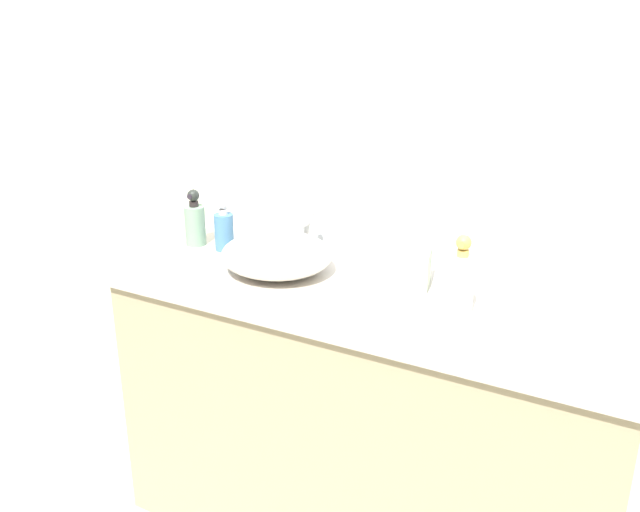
{
  "coord_description": "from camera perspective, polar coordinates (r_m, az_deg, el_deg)",
  "views": [
    {
      "loc": [
        0.76,
        -1.28,
        1.68
      ],
      "look_at": [
        -0.15,
        0.38,
        0.97
      ],
      "focal_mm": 38.84,
      "sensor_mm": 36.0,
      "label": 1
    }
  ],
  "objects": [
    {
      "name": "bathroom_wall_rear",
      "position": [
        2.18,
        8.08,
        10.32
      ],
      "size": [
        6.0,
        0.06,
        2.6
      ],
      "primitive_type": "cube",
      "color": "silver",
      "rests_on": "ground"
    },
    {
      "name": "vanity_counter",
      "position": [
        2.22,
        3.78,
        -13.26
      ],
      "size": [
        1.56,
        0.57,
        0.89
      ],
      "color": "tan",
      "rests_on": "ground"
    },
    {
      "name": "wall_mirror_panel",
      "position": [
        2.12,
        7.94,
        16.07
      ],
      "size": [
        1.39,
        0.01,
        1.26
      ],
      "primitive_type": "cube",
      "color": "#B2BCC6",
      "rests_on": "vanity_counter"
    },
    {
      "name": "sink_basin",
      "position": [
        2.11,
        -3.59,
        0.13
      ],
      "size": [
        0.34,
        0.33,
        0.11
      ],
      "primitive_type": "ellipsoid",
      "color": "silver",
      "rests_on": "vanity_counter"
    },
    {
      "name": "faucet",
      "position": [
        2.24,
        -1.17,
        2.22
      ],
      "size": [
        0.03,
        0.13,
        0.15
      ],
      "color": "silver",
      "rests_on": "vanity_counter"
    },
    {
      "name": "soap_dispenser",
      "position": [
        2.37,
        -10.26,
        2.77
      ],
      "size": [
        0.07,
        0.07,
        0.19
      ],
      "color": "gray",
      "rests_on": "vanity_counter"
    },
    {
      "name": "lotion_bottle",
      "position": [
        1.86,
        11.52,
        -1.99
      ],
      "size": [
        0.07,
        0.07,
        0.22
      ],
      "color": "silver",
      "rests_on": "vanity_counter"
    },
    {
      "name": "perfume_bottle",
      "position": [
        2.31,
        -7.92,
        2.24
      ],
      "size": [
        0.06,
        0.06,
        0.18
      ],
      "color": "teal",
      "rests_on": "vanity_counter"
    },
    {
      "name": "tissue_box",
      "position": [
        2.02,
        7.22,
        -0.71
      ],
      "size": [
        0.16,
        0.16,
        0.15
      ],
      "color": "beige",
      "rests_on": "vanity_counter"
    },
    {
      "name": "candle_jar",
      "position": [
        1.87,
        19.94,
        -5.11
      ],
      "size": [
        0.05,
        0.05,
        0.04
      ],
      "primitive_type": "cylinder",
      "color": "silver",
      "rests_on": "vanity_counter"
    }
  ]
}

